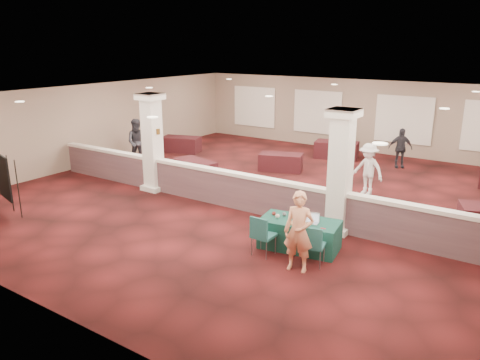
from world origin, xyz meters
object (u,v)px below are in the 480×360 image
Objects in this scene: far_table_front_left at (195,169)px; attendee_d at (340,140)px; far_table_front_center at (281,162)px; attendee_c at (400,148)px; conf_chair_side at (262,233)px; easel_board at (4,178)px; near_table at (299,234)px; far_table_back_left at (181,144)px; conf_chair_main at (313,243)px; attendee_b at (368,169)px; woman at (299,232)px; far_table_back_center at (336,150)px; attendee_a at (138,142)px.

attendee_d reaches higher than far_table_front_left.
attendee_c is at bearing 39.36° from far_table_front_center.
conf_chair_side is 6.78m from far_table_front_left.
near_table is at bearing 33.63° from easel_board.
far_table_front_center is at bearing 73.53° from attendee_d.
attendee_d is (6.49, 2.59, 0.48)m from far_table_back_left.
conf_chair_main is 0.56× the size of far_table_back_left.
attendee_b is (9.06, -1.35, 0.50)m from far_table_back_left.
easel_board is 1.07× the size of far_table_back_left.
attendee_d is (-3.15, 9.97, -0.07)m from woman.
far_table_back_center is at bearing 97.62° from woman.
easel_board is 6.32m from attendee_a.
attendee_c is (-0.84, 9.67, 0.23)m from conf_chair_main.
far_table_back_center is at bearing 72.03° from far_table_front_center.
attendee_b reaches higher than far_table_back_left.
far_table_back_center is (-3.33, 10.09, -0.53)m from woman.
easel_board is 1.01× the size of far_table_back_center.
conf_chair_side reaches higher than far_table_back_left.
attendee_b reaches higher than attendee_c.
far_table_back_center is (4.99, 11.72, -0.78)m from easel_board.
conf_chair_side is 11.26m from far_table_back_left.
far_table_front_center is at bearing 110.96° from woman.
attendee_a reaches higher than near_table.
attendee_b is 1.02× the size of attendee_d.
attendee_a reaches higher than conf_chair_main.
attendee_b is at bearing -55.94° from far_table_back_center.
conf_chair_side is at bearing 28.68° from easel_board.
far_table_front_left is 0.89× the size of attendee_a.
attendee_b is at bearing 128.29° from attendee_d.
far_table_back_left is (-8.63, 7.22, -0.23)m from conf_chair_side.
far_table_front_left is at bearing 135.15° from woman.
easel_board reaches higher than attendee_c.
far_table_back_left is 6.87m from far_table_back_center.
attendee_d is at bearing 80.91° from easel_board.
attendee_c reaches higher than conf_chair_side.
far_table_back_left is at bearing 137.05° from far_table_front_left.
conf_chair_side is 9.87m from attendee_c.
woman is at bearing -114.61° from attendee_c.
near_table is 1.04× the size of woman.
attendee_c is at bearing -1.38° from far_table_back_center.
far_table_front_left is 8.07m from attendee_c.
far_table_front_center is at bearing -3.84° from far_table_back_left.
far_table_front_center is 0.97× the size of far_table_back_left.
attendee_d is (-2.14, 9.81, 0.25)m from conf_chair_side.
near_table is 9.50m from far_table_back_center.
woman is 10.64m from far_table_back_center.
conf_chair_main is 5.73m from attendee_b.
attendee_a reaches higher than easel_board.
attendee_d is (-2.57, 3.94, -0.01)m from attendee_b.
far_table_front_center is (-4.32, 7.03, -0.56)m from woman.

